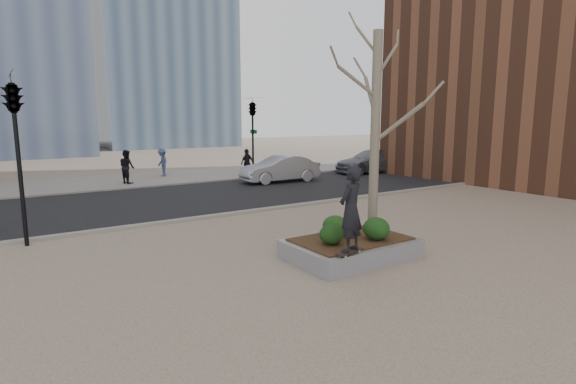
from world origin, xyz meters
TOP-DOWN VIEW (x-y plane):
  - ground at (0.00, 0.00)m, footprint 120.00×120.00m
  - street at (0.00, 10.00)m, footprint 60.00×8.00m
  - far_sidewalk at (0.00, 17.00)m, footprint 60.00×6.00m
  - planter at (1.00, 0.00)m, footprint 3.00×2.00m
  - planter_mulch at (1.00, 0.00)m, footprint 2.70×1.70m
  - sycamore_tree at (2.00, 0.30)m, footprint 2.80×2.80m
  - shrub_left at (0.27, -0.14)m, footprint 0.55×0.55m
  - shrub_middle at (0.79, 0.35)m, footprint 0.62×0.62m
  - shrub_right at (1.42, -0.42)m, footprint 0.64×0.64m
  - skateboard at (0.19, -0.88)m, footprint 0.81×0.38m
  - skateboarder at (0.19, -0.88)m, footprint 0.79×0.65m
  - car_silver at (6.64, 11.95)m, footprint 4.30×1.74m
  - car_third at (13.60, 12.31)m, footprint 4.97×2.38m
  - pedestrian_a at (-0.27, 15.81)m, footprint 0.88×1.00m
  - pedestrian_b at (2.22, 17.73)m, footprint 0.64×1.06m
  - pedestrian_c at (6.12, 14.62)m, footprint 1.02×0.66m
  - traffic_light_near at (-5.50, 5.60)m, footprint 0.60×2.48m
  - traffic_light_far at (6.50, 14.60)m, footprint 0.60×2.48m

SIDE VIEW (x-z plane):
  - ground at x=0.00m, z-range 0.00..0.00m
  - street at x=0.00m, z-range 0.00..0.02m
  - far_sidewalk at x=0.00m, z-range 0.00..0.02m
  - planter at x=1.00m, z-range 0.00..0.45m
  - planter_mulch at x=1.00m, z-range 0.45..0.49m
  - skateboard at x=0.19m, z-range 0.45..0.53m
  - car_silver at x=6.64m, z-range 0.02..1.41m
  - car_third at x=13.60m, z-range 0.02..1.42m
  - shrub_left at x=0.27m, z-range 0.49..0.96m
  - shrub_middle at x=0.79m, z-range 0.49..1.01m
  - shrub_right at x=1.42m, z-range 0.49..1.03m
  - pedestrian_b at x=2.22m, z-range 0.02..1.63m
  - pedestrian_c at x=6.12m, z-range 0.02..1.64m
  - pedestrian_a at x=-0.27m, z-range 0.02..1.76m
  - skateboarder at x=0.19m, z-range 0.53..2.38m
  - traffic_light_near at x=-5.50m, z-range 0.00..4.50m
  - traffic_light_far at x=6.50m, z-range 0.00..4.50m
  - sycamore_tree at x=2.00m, z-range 0.49..7.09m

